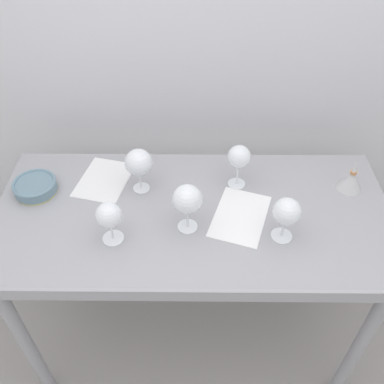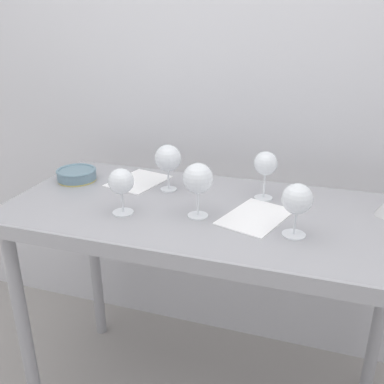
# 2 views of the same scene
# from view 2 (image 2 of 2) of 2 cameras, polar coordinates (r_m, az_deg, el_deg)

# --- Properties ---
(back_wall) EXTENTS (3.80, 0.04, 2.60)m
(back_wall) POSITION_cam_2_polar(r_m,az_deg,el_deg) (1.81, 6.92, 15.76)
(back_wall) COLOR silver
(back_wall) RESTS_ON ground_plane
(steel_counter) EXTENTS (1.40, 0.65, 0.90)m
(steel_counter) POSITION_cam_2_polar(r_m,az_deg,el_deg) (1.49, 2.20, -5.93)
(steel_counter) COLOR #9B9BA0
(steel_counter) RESTS_ON ground_plane
(wine_glass_far_left) EXTENTS (0.10, 0.10, 0.17)m
(wine_glass_far_left) POSITION_cam_2_polar(r_m,az_deg,el_deg) (1.57, -3.26, 4.46)
(wine_glass_far_left) COLOR white
(wine_glass_far_left) RESTS_ON steel_counter
(wine_glass_near_center) EXTENTS (0.10, 0.10, 0.18)m
(wine_glass_near_center) POSITION_cam_2_polar(r_m,az_deg,el_deg) (1.34, 0.82, 1.69)
(wine_glass_near_center) COLOR white
(wine_glass_near_center) RESTS_ON steel_counter
(wine_glass_far_right) EXTENTS (0.08, 0.08, 0.17)m
(wine_glass_far_right) POSITION_cam_2_polar(r_m,az_deg,el_deg) (1.50, 9.89, 3.63)
(wine_glass_far_right) COLOR white
(wine_glass_far_right) RESTS_ON steel_counter
(wine_glass_near_right) EXTENTS (0.09, 0.09, 0.16)m
(wine_glass_near_right) POSITION_cam_2_polar(r_m,az_deg,el_deg) (1.26, 13.99, -1.07)
(wine_glass_near_right) COLOR white
(wine_glass_near_right) RESTS_ON steel_counter
(wine_glass_near_left) EXTENTS (0.08, 0.08, 0.16)m
(wine_glass_near_left) POSITION_cam_2_polar(r_m,az_deg,el_deg) (1.39, -9.54, 1.26)
(wine_glass_near_left) COLOR white
(wine_glass_near_left) RESTS_ON steel_counter
(tasting_sheet_upper) EXTENTS (0.23, 0.27, 0.00)m
(tasting_sheet_upper) POSITION_cam_2_polar(r_m,az_deg,el_deg) (1.70, -7.22, 1.48)
(tasting_sheet_upper) COLOR white
(tasting_sheet_upper) RESTS_ON steel_counter
(tasting_sheet_lower) EXTENTS (0.24, 0.29, 0.00)m
(tasting_sheet_lower) POSITION_cam_2_polar(r_m,az_deg,el_deg) (1.40, 8.58, -3.30)
(tasting_sheet_lower) COLOR white
(tasting_sheet_lower) RESTS_ON steel_counter
(tasting_bowl) EXTENTS (0.16, 0.16, 0.05)m
(tasting_bowl) POSITION_cam_2_polar(r_m,az_deg,el_deg) (1.75, -15.29, 2.33)
(tasting_bowl) COLOR #DBCC66
(tasting_bowl) RESTS_ON steel_counter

